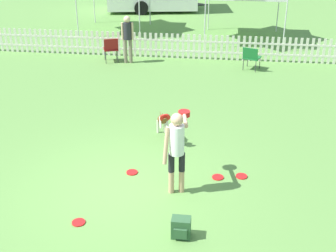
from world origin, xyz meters
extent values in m
plane|color=#5B8C42|center=(0.00, 0.00, 0.00)|extent=(240.00, 240.00, 0.00)
cylinder|color=tan|center=(0.91, -0.02, 0.23)|extent=(0.11, 0.11, 0.47)
cylinder|color=black|center=(0.91, -0.02, 0.66)|extent=(0.12, 0.12, 0.38)
cylinder|color=tan|center=(1.10, 0.03, 0.23)|extent=(0.11, 0.11, 0.47)
cylinder|color=black|center=(1.10, 0.03, 0.66)|extent=(0.12, 0.12, 0.38)
cylinder|color=white|center=(1.01, 0.00, 1.14)|extent=(0.34, 0.34, 0.58)
sphere|color=tan|center=(1.01, 0.00, 1.55)|extent=(0.23, 0.23, 0.23)
cylinder|color=tan|center=(0.82, -0.10, 1.06)|extent=(0.14, 0.22, 0.71)
cylinder|color=tan|center=(1.12, 0.39, 1.37)|extent=(0.18, 0.72, 0.14)
cylinder|color=red|center=(1.07, 0.74, 1.30)|extent=(0.23, 0.23, 0.02)
cylinder|color=red|center=(1.07, 0.74, 1.33)|extent=(0.23, 0.23, 0.02)
cylinder|color=red|center=(1.07, 0.74, 1.35)|extent=(0.23, 0.23, 0.02)
cylinder|color=red|center=(1.07, 0.74, 1.38)|extent=(0.23, 0.23, 0.02)
ellipsoid|color=brown|center=(0.43, 2.21, 0.50)|extent=(0.42, 0.77, 0.53)
ellipsoid|color=silver|center=(0.43, 2.21, 0.46)|extent=(0.23, 0.40, 0.26)
sphere|color=brown|center=(0.54, 1.82, 0.72)|extent=(0.17, 0.17, 0.17)
cone|color=brown|center=(0.55, 1.75, 0.76)|extent=(0.13, 0.17, 0.14)
cylinder|color=red|center=(0.55, 1.75, 0.76)|extent=(0.26, 0.19, 0.22)
cone|color=brown|center=(0.58, 1.86, 0.79)|extent=(0.05, 0.05, 0.08)
cone|color=brown|center=(0.48, 1.83, 0.79)|extent=(0.05, 0.05, 0.08)
cylinder|color=silver|center=(0.44, 2.53, 0.17)|extent=(0.06, 0.06, 0.33)
cylinder|color=silver|center=(0.27, 2.49, 0.17)|extent=(0.06, 0.06, 0.33)
cylinder|color=silver|center=(0.56, 2.02, 0.53)|extent=(0.09, 0.17, 0.26)
cylinder|color=silver|center=(0.42, 1.98, 0.53)|extent=(0.09, 0.17, 0.26)
cone|color=brown|center=(0.32, 2.63, 0.37)|extent=(0.14, 0.34, 0.22)
cylinder|color=red|center=(0.01, 0.57, 0.01)|extent=(0.23, 0.23, 0.02)
cylinder|color=red|center=(-0.59, -1.19, 0.01)|extent=(0.23, 0.23, 0.02)
cylinder|color=red|center=(1.79, 0.61, 0.01)|extent=(0.23, 0.23, 0.02)
cylinder|color=red|center=(2.27, 0.71, 0.01)|extent=(0.23, 0.23, 0.02)
cube|color=#2D5633|center=(1.23, -1.32, 0.18)|extent=(0.32, 0.22, 0.37)
cube|color=#2D5633|center=(1.23, -1.45, 0.15)|extent=(0.22, 0.04, 0.18)
cube|color=silver|center=(0.00, 8.48, 0.26)|extent=(16.67, 0.04, 0.06)
cube|color=silver|center=(0.00, 8.48, 0.63)|extent=(16.67, 0.04, 0.06)
cube|color=silver|center=(-6.49, 8.48, 0.44)|extent=(0.09, 0.02, 0.88)
cube|color=silver|center=(-6.30, 8.48, 0.44)|extent=(0.09, 0.02, 0.88)
cube|color=silver|center=(-6.11, 8.48, 0.44)|extent=(0.09, 0.02, 0.88)
cube|color=silver|center=(-5.91, 8.48, 0.44)|extent=(0.09, 0.02, 0.88)
cube|color=silver|center=(-5.72, 8.48, 0.44)|extent=(0.09, 0.02, 0.88)
cube|color=silver|center=(-5.52, 8.48, 0.44)|extent=(0.09, 0.02, 0.88)
cube|color=silver|center=(-5.33, 8.48, 0.44)|extent=(0.09, 0.02, 0.88)
cube|color=silver|center=(-5.14, 8.48, 0.44)|extent=(0.09, 0.02, 0.88)
cube|color=silver|center=(-4.94, 8.48, 0.44)|extent=(0.09, 0.02, 0.88)
cube|color=silver|center=(-4.75, 8.48, 0.44)|extent=(0.09, 0.02, 0.88)
cube|color=silver|center=(-4.56, 8.48, 0.44)|extent=(0.09, 0.02, 0.88)
cube|color=silver|center=(-4.36, 8.48, 0.44)|extent=(0.09, 0.02, 0.88)
cube|color=silver|center=(-4.17, 8.48, 0.44)|extent=(0.09, 0.02, 0.88)
cube|color=silver|center=(-3.97, 8.48, 0.44)|extent=(0.09, 0.02, 0.88)
cube|color=silver|center=(-3.78, 8.48, 0.44)|extent=(0.09, 0.02, 0.88)
cube|color=silver|center=(-3.59, 8.48, 0.44)|extent=(0.09, 0.02, 0.88)
cube|color=silver|center=(-3.39, 8.48, 0.44)|extent=(0.09, 0.02, 0.88)
cube|color=silver|center=(-3.20, 8.48, 0.44)|extent=(0.09, 0.02, 0.88)
cube|color=silver|center=(-3.00, 8.48, 0.44)|extent=(0.09, 0.02, 0.88)
cube|color=silver|center=(-2.81, 8.48, 0.44)|extent=(0.09, 0.02, 0.88)
cube|color=silver|center=(-2.62, 8.48, 0.44)|extent=(0.09, 0.02, 0.88)
cube|color=silver|center=(-2.42, 8.48, 0.44)|extent=(0.09, 0.02, 0.88)
cube|color=silver|center=(-2.23, 8.48, 0.44)|extent=(0.09, 0.02, 0.88)
cube|color=silver|center=(-2.04, 8.48, 0.44)|extent=(0.09, 0.02, 0.88)
cube|color=silver|center=(-1.84, 8.48, 0.44)|extent=(0.09, 0.02, 0.88)
cube|color=silver|center=(-1.65, 8.48, 0.44)|extent=(0.09, 0.02, 0.88)
cube|color=silver|center=(-1.45, 8.48, 0.44)|extent=(0.09, 0.02, 0.88)
cube|color=silver|center=(-1.26, 8.48, 0.44)|extent=(0.09, 0.02, 0.88)
cube|color=silver|center=(-1.07, 8.48, 0.44)|extent=(0.09, 0.02, 0.88)
cube|color=silver|center=(-0.87, 8.48, 0.44)|extent=(0.09, 0.02, 0.88)
cube|color=silver|center=(-0.68, 8.48, 0.44)|extent=(0.09, 0.02, 0.88)
cube|color=silver|center=(-0.48, 8.48, 0.44)|extent=(0.09, 0.02, 0.88)
cube|color=silver|center=(-0.29, 8.48, 0.44)|extent=(0.09, 0.02, 0.88)
cube|color=silver|center=(-0.10, 8.48, 0.44)|extent=(0.09, 0.02, 0.88)
cube|color=silver|center=(0.10, 8.48, 0.44)|extent=(0.09, 0.02, 0.88)
cube|color=silver|center=(0.29, 8.48, 0.44)|extent=(0.09, 0.02, 0.88)
cube|color=silver|center=(0.48, 8.48, 0.44)|extent=(0.09, 0.02, 0.88)
cube|color=silver|center=(0.68, 8.48, 0.44)|extent=(0.09, 0.02, 0.88)
cube|color=silver|center=(0.87, 8.48, 0.44)|extent=(0.09, 0.02, 0.88)
cube|color=silver|center=(1.07, 8.48, 0.44)|extent=(0.09, 0.02, 0.88)
cube|color=silver|center=(1.26, 8.48, 0.44)|extent=(0.09, 0.02, 0.88)
cube|color=silver|center=(1.45, 8.48, 0.44)|extent=(0.09, 0.02, 0.88)
cube|color=silver|center=(1.65, 8.48, 0.44)|extent=(0.09, 0.02, 0.88)
cube|color=silver|center=(1.84, 8.48, 0.44)|extent=(0.09, 0.02, 0.88)
cube|color=silver|center=(2.04, 8.48, 0.44)|extent=(0.09, 0.02, 0.88)
cube|color=silver|center=(2.23, 8.48, 0.44)|extent=(0.09, 0.02, 0.88)
cube|color=silver|center=(2.42, 8.48, 0.44)|extent=(0.09, 0.02, 0.88)
cube|color=silver|center=(2.62, 8.48, 0.44)|extent=(0.09, 0.02, 0.88)
cube|color=silver|center=(2.81, 8.48, 0.44)|extent=(0.09, 0.02, 0.88)
cube|color=silver|center=(3.00, 8.48, 0.44)|extent=(0.09, 0.02, 0.88)
cube|color=silver|center=(3.20, 8.48, 0.44)|extent=(0.09, 0.02, 0.88)
cube|color=silver|center=(3.39, 8.48, 0.44)|extent=(0.09, 0.02, 0.88)
cube|color=silver|center=(3.59, 8.48, 0.44)|extent=(0.09, 0.02, 0.88)
cube|color=silver|center=(3.78, 8.48, 0.44)|extent=(0.09, 0.02, 0.88)
cube|color=silver|center=(3.97, 8.48, 0.44)|extent=(0.09, 0.02, 0.88)
cube|color=silver|center=(4.17, 8.48, 0.44)|extent=(0.09, 0.02, 0.88)
cube|color=silver|center=(4.36, 8.48, 0.44)|extent=(0.09, 0.02, 0.88)
cube|color=silver|center=(4.56, 8.48, 0.44)|extent=(0.09, 0.02, 0.88)
cube|color=silver|center=(4.75, 8.48, 0.44)|extent=(0.09, 0.02, 0.88)
cube|color=silver|center=(4.94, 8.48, 0.44)|extent=(0.09, 0.02, 0.88)
cube|color=silver|center=(5.14, 8.48, 0.44)|extent=(0.09, 0.02, 0.88)
cube|color=silver|center=(5.33, 8.48, 0.44)|extent=(0.09, 0.02, 0.88)
cube|color=silver|center=(5.52, 8.48, 0.44)|extent=(0.09, 0.02, 0.88)
cylinder|color=#333338|center=(-2.04, 8.07, 0.22)|extent=(0.02, 0.02, 0.44)
cylinder|color=#333338|center=(-2.43, 7.93, 0.22)|extent=(0.02, 0.02, 0.44)
cylinder|color=#333338|center=(-1.90, 7.68, 0.22)|extent=(0.02, 0.02, 0.44)
cylinder|color=#333338|center=(-2.29, 7.54, 0.22)|extent=(0.02, 0.02, 0.44)
cube|color=maroon|center=(-2.16, 7.80, 0.44)|extent=(0.61, 0.61, 0.03)
cube|color=maroon|center=(-2.09, 7.60, 0.66)|extent=(0.49, 0.24, 0.42)
cylinder|color=#333338|center=(2.96, 7.69, 0.20)|extent=(0.02, 0.02, 0.41)
cylinder|color=#333338|center=(2.55, 7.84, 0.20)|extent=(0.02, 0.02, 0.41)
cylinder|color=#333338|center=(2.80, 7.29, 0.20)|extent=(0.02, 0.02, 0.41)
cylinder|color=#333338|center=(2.40, 7.44, 0.20)|extent=(0.02, 0.02, 0.41)
cube|color=#19662D|center=(2.68, 7.56, 0.41)|extent=(0.65, 0.65, 0.03)
cube|color=#19662D|center=(2.60, 7.35, 0.60)|extent=(0.50, 0.26, 0.39)
cylinder|color=silver|center=(-4.25, 10.73, 1.13)|extent=(0.04, 0.04, 2.25)
cylinder|color=silver|center=(-1.68, 10.73, 1.13)|extent=(0.04, 0.04, 2.25)
cylinder|color=silver|center=(0.97, 9.78, 1.01)|extent=(0.04, 0.04, 2.02)
cylinder|color=silver|center=(3.90, 9.78, 1.01)|extent=(0.04, 0.04, 2.02)
cylinder|color=silver|center=(0.97, 12.70, 1.01)|extent=(0.04, 0.04, 2.02)
cylinder|color=silver|center=(3.90, 12.70, 1.01)|extent=(0.04, 0.04, 2.02)
cylinder|color=#7A705B|center=(-1.45, 7.74, 0.42)|extent=(0.11, 0.11, 0.83)
cylinder|color=#7A705B|center=(-1.63, 7.72, 0.42)|extent=(0.11, 0.11, 0.83)
cylinder|color=#26262D|center=(-1.54, 7.73, 1.12)|extent=(0.27, 0.27, 0.57)
sphere|color=beige|center=(-1.54, 7.73, 1.51)|extent=(0.23, 0.23, 0.23)
cylinder|color=beige|center=(-1.37, 7.75, 1.11)|extent=(0.08, 0.08, 0.59)
cylinder|color=beige|center=(-1.71, 7.71, 1.11)|extent=(0.08, 0.08, 0.59)
cone|color=#3F3F42|center=(0.52, 16.79, 0.25)|extent=(0.82, 0.33, 0.20)
cylinder|color=black|center=(-2.42, 15.14, 0.34)|extent=(0.70, 0.29, 0.68)
camera|label=1|loc=(1.82, -7.58, 5.12)|focal=50.00mm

